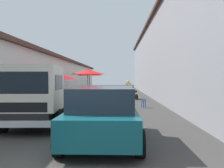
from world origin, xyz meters
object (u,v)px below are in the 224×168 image
at_px(fruit_stall_far_right, 90,76).
at_px(parked_scooter, 134,94).
at_px(fruit_stall_mid_lane, 88,74).
at_px(fruit_stall_near_right, 51,78).
at_px(plastic_stool, 144,102).
at_px(vendor_in_shade, 46,95).
at_px(vendor_by_crates, 128,88).
at_px(hatchback_car, 103,114).
at_px(delivery_truck, 37,97).

relative_size(fruit_stall_far_right, parked_scooter, 1.49).
distance_m(fruit_stall_mid_lane, fruit_stall_far_right, 3.64).
bearing_deg(fruit_stall_near_right, plastic_stool, -77.07).
height_order(fruit_stall_near_right, vendor_in_shade, fruit_stall_near_right).
height_order(fruit_stall_mid_lane, fruit_stall_far_right, fruit_stall_mid_lane).
xyz_separation_m(fruit_stall_mid_lane, vendor_in_shade, (-8.02, 0.86, -1.07)).
relative_size(parked_scooter, plastic_stool, 3.79).
relative_size(fruit_stall_far_right, plastic_stool, 5.64).
relative_size(fruit_stall_far_right, vendor_by_crates, 1.60).
distance_m(fruit_stall_near_right, vendor_in_shade, 1.95).
distance_m(hatchback_car, delivery_truck, 2.99).
relative_size(vendor_by_crates, parked_scooter, 0.93).
height_order(hatchback_car, parked_scooter, hatchback_car).
xyz_separation_m(hatchback_car, vendor_by_crates, (13.60, -1.14, 0.13)).
bearing_deg(hatchback_car, vendor_in_shade, 31.73).
xyz_separation_m(vendor_by_crates, parked_scooter, (-0.14, -0.44, -0.42)).
height_order(parked_scooter, plastic_stool, parked_scooter).
xyz_separation_m(fruit_stall_far_right, parked_scooter, (-2.89, -3.91, -1.41)).
bearing_deg(plastic_stool, fruit_stall_far_right, 25.31).
relative_size(fruit_stall_mid_lane, plastic_stool, 6.26).
bearing_deg(fruit_stall_mid_lane, vendor_by_crates, -74.68).
bearing_deg(parked_scooter, hatchback_car, 173.30).
distance_m(delivery_truck, parked_scooter, 12.31).
xyz_separation_m(fruit_stall_near_right, fruit_stall_mid_lane, (6.27, -1.14, 0.28)).
xyz_separation_m(fruit_stall_near_right, parked_scooter, (7.00, -4.77, -1.26)).
relative_size(fruit_stall_mid_lane, fruit_stall_far_right, 1.11).
bearing_deg(vendor_in_shade, hatchback_car, -148.27).
xyz_separation_m(vendor_by_crates, vendor_in_shade, (-8.90, 4.05, 0.04)).
distance_m(fruit_stall_mid_lane, parked_scooter, 4.01).
distance_m(fruit_stall_near_right, fruit_stall_far_right, 9.93).
xyz_separation_m(fruit_stall_near_right, vendor_by_crates, (7.14, -4.33, -0.83)).
relative_size(delivery_truck, plastic_stool, 11.46).
height_order(fruit_stall_far_right, plastic_stool, fruit_stall_far_right).
distance_m(delivery_truck, vendor_by_crates, 12.29).
bearing_deg(delivery_truck, vendor_in_shade, 10.74).
height_order(delivery_truck, plastic_stool, delivery_truck).
height_order(fruit_stall_near_right, delivery_truck, fruit_stall_near_right).
distance_m(fruit_stall_near_right, hatchback_car, 7.27).
relative_size(fruit_stall_mid_lane, parked_scooter, 1.65).
relative_size(fruit_stall_mid_lane, delivery_truck, 0.55).
bearing_deg(hatchback_car, delivery_truck, 52.42).
bearing_deg(parked_scooter, plastic_stool, -177.77).
relative_size(fruit_stall_far_right, hatchback_car, 0.63).
bearing_deg(delivery_truck, hatchback_car, -127.58).
height_order(fruit_stall_far_right, vendor_by_crates, fruit_stall_far_right).
height_order(fruit_stall_far_right, parked_scooter, fruit_stall_far_right).
height_order(vendor_by_crates, vendor_in_shade, vendor_in_shade).
xyz_separation_m(fruit_stall_mid_lane, fruit_stall_far_right, (3.63, 0.27, -0.13)).
bearing_deg(vendor_in_shade, fruit_stall_near_right, 9.13).
xyz_separation_m(fruit_stall_far_right, delivery_truck, (-14.54, 0.03, -0.81)).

